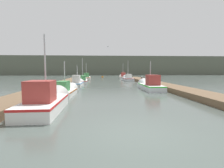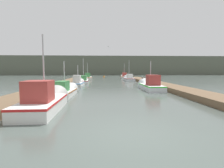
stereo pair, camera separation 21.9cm
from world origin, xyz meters
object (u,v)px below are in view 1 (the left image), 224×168
fishing_boat_1 (66,91)px  seagull_lead (108,47)px  fishing_boat_2 (150,85)px  fishing_boat_7 (123,77)px  fishing_boat_5 (128,79)px  channel_buoy (102,77)px  fishing_boat_6 (86,78)px  fishing_boat_4 (83,81)px  mooring_piling_1 (142,80)px  mooring_piling_0 (132,78)px  fishing_boat_3 (78,83)px  fishing_boat_0 (47,101)px

fishing_boat_1 → seagull_lead: seagull_lead is taller
fishing_boat_2 → fishing_boat_7: 23.54m
fishing_boat_2 → seagull_lead: size_ratio=10.63×
fishing_boat_1 → fishing_boat_5: (8.25, 19.42, 0.01)m
fishing_boat_2 → fishing_boat_5: fishing_boat_5 is taller
channel_buoy → fishing_boat_6: bearing=-108.7°
fishing_boat_4 → mooring_piling_1: 9.72m
mooring_piling_1 → fishing_boat_7: bearing=95.6°
fishing_boat_1 → mooring_piling_0: bearing=68.4°
fishing_boat_4 → fishing_boat_7: 15.94m
fishing_boat_2 → mooring_piling_1: bearing=82.3°
mooring_piling_0 → fishing_boat_4: bearing=-139.5°
mooring_piling_1 → channel_buoy: 21.44m
fishing_boat_6 → channel_buoy: bearing=65.7°
fishing_boat_2 → fishing_boat_3: fishing_boat_2 is taller
fishing_boat_2 → channel_buoy: bearing=99.8°
seagull_lead → channel_buoy: bearing=24.7°
fishing_boat_0 → fishing_boat_4: (-0.04, 19.13, -0.10)m
mooring_piling_0 → fishing_boat_3: bearing=-127.6°
fishing_boat_0 → fishing_boat_1: (-0.02, 5.20, -0.11)m
fishing_boat_6 → channel_buoy: size_ratio=5.40×
channel_buoy → mooring_piling_1: bearing=-73.0°
fishing_boat_5 → mooring_piling_1: fishing_boat_5 is taller
fishing_boat_5 → fishing_boat_0: bearing=-109.1°
mooring_piling_1 → seagull_lead: size_ratio=1.74×
fishing_boat_0 → fishing_boat_4: bearing=88.7°
fishing_boat_3 → fishing_boat_7: fishing_boat_7 is taller
fishing_boat_7 → fishing_boat_4: bearing=-118.4°
fishing_boat_6 → fishing_boat_0: bearing=-95.2°
fishing_boat_7 → mooring_piling_1: 14.01m
fishing_boat_1 → fishing_boat_6: (-0.19, 23.38, 0.06)m
fishing_boat_2 → mooring_piling_0: bearing=86.7°
fishing_boat_3 → fishing_boat_6: bearing=91.0°
mooring_piling_0 → mooring_piling_1: mooring_piling_0 is taller
mooring_piling_0 → seagull_lead: 13.59m
mooring_piling_1 → seagull_lead: bearing=-153.1°
fishing_boat_0 → fishing_boat_2: size_ratio=0.92×
fishing_boat_6 → fishing_boat_2: bearing=-72.0°
channel_buoy → fishing_boat_0: bearing=-95.0°
fishing_boat_3 → fishing_boat_7: bearing=65.9°
fishing_boat_3 → fishing_boat_5: fishing_boat_5 is taller
mooring_piling_0 → mooring_piling_1: size_ratio=1.01×
fishing_boat_0 → fishing_boat_2: (8.28, 9.17, -0.01)m
fishing_boat_5 → channel_buoy: bearing=107.7°
fishing_boat_4 → fishing_boat_2: bearing=-54.0°
fishing_boat_1 → fishing_boat_7: fishing_boat_7 is taller
fishing_boat_0 → fishing_boat_7: fishing_boat_0 is taller
fishing_boat_5 → mooring_piling_0: size_ratio=4.85×
fishing_boat_0 → channel_buoy: bearing=83.6°
mooring_piling_0 → channel_buoy: size_ratio=0.93×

